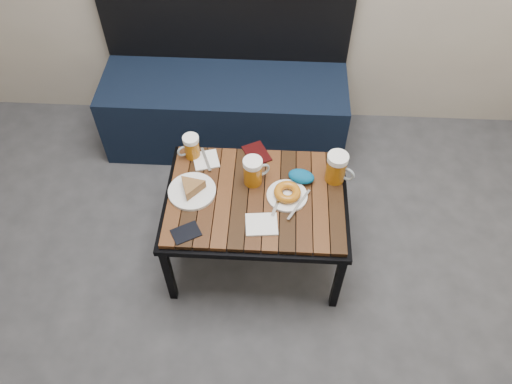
{
  "coord_description": "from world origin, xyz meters",
  "views": [
    {
      "loc": [
        0.01,
        -0.49,
        2.25
      ],
      "look_at": [
        -0.07,
        0.91,
        0.5
      ],
      "focal_mm": 35.0,
      "sensor_mm": 36.0,
      "label": 1
    }
  ],
  "objects_px": {
    "cafe_table": "(256,202)",
    "beer_mug_left": "(191,147)",
    "plate_bagel": "(287,194)",
    "beer_mug_right": "(337,168)",
    "plate_pie": "(192,189)",
    "beer_mug_centre": "(253,171)",
    "knit_pouch": "(301,176)",
    "passport_burgundy": "(257,153)",
    "bench": "(226,103)",
    "passport_navy": "(186,233)"
  },
  "relations": [
    {
      "from": "beer_mug_centre",
      "to": "plate_pie",
      "type": "relative_size",
      "value": 0.65
    },
    {
      "from": "plate_pie",
      "to": "plate_bagel",
      "type": "distance_m",
      "value": 0.43
    },
    {
      "from": "beer_mug_right",
      "to": "knit_pouch",
      "type": "height_order",
      "value": "beer_mug_right"
    },
    {
      "from": "cafe_table",
      "to": "plate_pie",
      "type": "distance_m",
      "value": 0.3
    },
    {
      "from": "beer_mug_right",
      "to": "beer_mug_left",
      "type": "bearing_deg",
      "value": -162.24
    },
    {
      "from": "plate_pie",
      "to": "passport_navy",
      "type": "distance_m",
      "value": 0.23
    },
    {
      "from": "plate_pie",
      "to": "plate_bagel",
      "type": "relative_size",
      "value": 0.94
    },
    {
      "from": "beer_mug_centre",
      "to": "passport_burgundy",
      "type": "relative_size",
      "value": 1.0
    },
    {
      "from": "cafe_table",
      "to": "plate_bagel",
      "type": "xyz_separation_m",
      "value": [
        0.14,
        0.0,
        0.07
      ]
    },
    {
      "from": "passport_navy",
      "to": "plate_pie",
      "type": "bearing_deg",
      "value": 151.56
    },
    {
      "from": "beer_mug_right",
      "to": "plate_bagel",
      "type": "distance_m",
      "value": 0.26
    },
    {
      "from": "beer_mug_centre",
      "to": "knit_pouch",
      "type": "xyz_separation_m",
      "value": [
        0.22,
        0.02,
        -0.05
      ]
    },
    {
      "from": "plate_bagel",
      "to": "knit_pouch",
      "type": "distance_m",
      "value": 0.12
    },
    {
      "from": "cafe_table",
      "to": "beer_mug_right",
      "type": "distance_m",
      "value": 0.4
    },
    {
      "from": "passport_burgundy",
      "to": "bench",
      "type": "bearing_deg",
      "value": 82.53
    },
    {
      "from": "plate_pie",
      "to": "knit_pouch",
      "type": "relative_size",
      "value": 1.79
    },
    {
      "from": "beer_mug_centre",
      "to": "plate_bagel",
      "type": "height_order",
      "value": "beer_mug_centre"
    },
    {
      "from": "knit_pouch",
      "to": "beer_mug_centre",
      "type": "bearing_deg",
      "value": -174.99
    },
    {
      "from": "cafe_table",
      "to": "beer_mug_left",
      "type": "height_order",
      "value": "beer_mug_left"
    },
    {
      "from": "bench",
      "to": "passport_navy",
      "type": "relative_size",
      "value": 11.88
    },
    {
      "from": "cafe_table",
      "to": "plate_bagel",
      "type": "relative_size",
      "value": 3.6
    },
    {
      "from": "beer_mug_centre",
      "to": "beer_mug_right",
      "type": "distance_m",
      "value": 0.38
    },
    {
      "from": "beer_mug_left",
      "to": "beer_mug_right",
      "type": "distance_m",
      "value": 0.69
    },
    {
      "from": "beer_mug_left",
      "to": "passport_burgundy",
      "type": "xyz_separation_m",
      "value": [
        0.31,
        0.03,
        -0.06
      ]
    },
    {
      "from": "plate_bagel",
      "to": "knit_pouch",
      "type": "xyz_separation_m",
      "value": [
        0.06,
        0.1,
        0.01
      ]
    },
    {
      "from": "beer_mug_centre",
      "to": "passport_burgundy",
      "type": "xyz_separation_m",
      "value": [
        0.01,
        0.17,
        -0.07
      ]
    },
    {
      "from": "plate_bagel",
      "to": "bench",
      "type": "bearing_deg",
      "value": 113.39
    },
    {
      "from": "knit_pouch",
      "to": "beer_mug_right",
      "type": "bearing_deg",
      "value": 5.89
    },
    {
      "from": "cafe_table",
      "to": "plate_bagel",
      "type": "height_order",
      "value": "plate_bagel"
    },
    {
      "from": "beer_mug_right",
      "to": "plate_pie",
      "type": "distance_m",
      "value": 0.67
    },
    {
      "from": "beer_mug_left",
      "to": "passport_navy",
      "type": "height_order",
      "value": "beer_mug_left"
    },
    {
      "from": "plate_bagel",
      "to": "passport_burgundy",
      "type": "bearing_deg",
      "value": 120.51
    },
    {
      "from": "bench",
      "to": "plate_bagel",
      "type": "relative_size",
      "value": 6.0
    },
    {
      "from": "beer_mug_left",
      "to": "plate_bagel",
      "type": "bearing_deg",
      "value": 125.84
    },
    {
      "from": "cafe_table",
      "to": "beer_mug_left",
      "type": "bearing_deg",
      "value": 144.22
    },
    {
      "from": "passport_burgundy",
      "to": "beer_mug_right",
      "type": "bearing_deg",
      "value": -47.9
    },
    {
      "from": "plate_bagel",
      "to": "passport_burgundy",
      "type": "distance_m",
      "value": 0.3
    },
    {
      "from": "cafe_table",
      "to": "knit_pouch",
      "type": "distance_m",
      "value": 0.24
    },
    {
      "from": "bench",
      "to": "plate_pie",
      "type": "xyz_separation_m",
      "value": [
        -0.07,
        -0.85,
        0.22
      ]
    },
    {
      "from": "cafe_table",
      "to": "beer_mug_left",
      "type": "distance_m",
      "value": 0.41
    },
    {
      "from": "plate_pie",
      "to": "passport_navy",
      "type": "xyz_separation_m",
      "value": [
        0.0,
        -0.23,
        -0.02
      ]
    },
    {
      "from": "passport_burgundy",
      "to": "knit_pouch",
      "type": "relative_size",
      "value": 1.17
    },
    {
      "from": "bench",
      "to": "cafe_table",
      "type": "bearing_deg",
      "value": -75.13
    },
    {
      "from": "plate_pie",
      "to": "beer_mug_left",
      "type": "bearing_deg",
      "value": 97.31
    },
    {
      "from": "plate_pie",
      "to": "bench",
      "type": "bearing_deg",
      "value": 85.5
    },
    {
      "from": "beer_mug_left",
      "to": "knit_pouch",
      "type": "distance_m",
      "value": 0.54
    },
    {
      "from": "beer_mug_left",
      "to": "knit_pouch",
      "type": "height_order",
      "value": "beer_mug_left"
    },
    {
      "from": "beer_mug_centre",
      "to": "beer_mug_right",
      "type": "xyz_separation_m",
      "value": [
        0.38,
        0.04,
        0.01
      ]
    },
    {
      "from": "plate_pie",
      "to": "knit_pouch",
      "type": "height_order",
      "value": "plate_pie"
    },
    {
      "from": "bench",
      "to": "passport_navy",
      "type": "distance_m",
      "value": 1.09
    }
  ]
}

